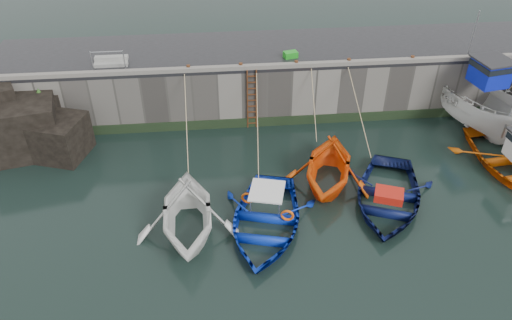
{
  "coord_description": "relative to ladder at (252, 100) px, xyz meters",
  "views": [
    {
      "loc": [
        -3.89,
        -11.75,
        13.7
      ],
      "look_at": [
        -2.23,
        5.37,
        1.2
      ],
      "focal_mm": 35.0,
      "sensor_mm": 36.0,
      "label": 1
    }
  ],
  "objects": [
    {
      "name": "boat_far_white",
      "position": [
        11.29,
        -0.49,
        -0.41
      ],
      "size": [
        4.04,
        7.67,
        5.81
      ],
      "rotation": [
        0.0,
        0.0,
        0.19
      ],
      "color": "silver",
      "rests_on": "ground"
    },
    {
      "name": "algae_back",
      "position": [
        2.0,
        0.05,
        -1.34
      ],
      "size": [
        30.0,
        0.08,
        0.5
      ],
      "primitive_type": "cube",
      "color": "black",
      "rests_on": "ground"
    },
    {
      "name": "quay_back",
      "position": [
        2.0,
        2.59,
        -0.09
      ],
      "size": [
        30.0,
        5.0,
        3.0
      ],
      "primitive_type": "cube",
      "color": "slate",
      "rests_on": "ground"
    },
    {
      "name": "boat_near_white_rope",
      "position": [
        -3.14,
        -2.37,
        -1.59
      ],
      "size": [
        0.04,
        5.56,
        3.1
      ],
      "primitive_type": null,
      "color": "tan",
      "rests_on": "ground"
    },
    {
      "name": "boat_near_white",
      "position": [
        -3.14,
        -7.33,
        -1.59
      ],
      "size": [
        4.37,
        5.04,
        2.6
      ],
      "primitive_type": "imported",
      "rotation": [
        0.0,
        0.0,
        0.02
      ],
      "color": "white",
      "rests_on": "ground"
    },
    {
      "name": "kerb_back",
      "position": [
        2.0,
        0.24,
        1.67
      ],
      "size": [
        30.0,
        0.3,
        0.2
      ],
      "primitive_type": "cube",
      "color": "slate",
      "rests_on": "road_back"
    },
    {
      "name": "boat_near_blue",
      "position": [
        -0.16,
        -7.41,
        -1.59
      ],
      "size": [
        5.22,
        6.37,
        1.15
      ],
      "primitive_type": "imported",
      "rotation": [
        0.0,
        0.0,
        -0.25
      ],
      "color": "#0B2BAF",
      "rests_on": "ground"
    },
    {
      "name": "boat_near_navy_rope",
      "position": [
        5.07,
        -1.91,
        -1.59
      ],
      "size": [
        0.04,
        4.77,
        3.1
      ],
      "primitive_type": null,
      "color": "tan",
      "rests_on": "ground"
    },
    {
      "name": "bollard_c",
      "position": [
        2.2,
        0.34,
        1.71
      ],
      "size": [
        0.18,
        0.18,
        0.28
      ],
      "primitive_type": "cylinder",
      "color": "#3F1E0F",
      "rests_on": "road_back"
    },
    {
      "name": "fish_crate",
      "position": [
        2.07,
        1.35,
        1.72
      ],
      "size": [
        0.75,
        0.57,
        0.3
      ],
      "primitive_type": "cube",
      "rotation": [
        0.0,
        0.0,
        0.23
      ],
      "color": "#1B981D",
      "rests_on": "road_back"
    },
    {
      "name": "boat_near_blue_rope",
      "position": [
        -0.16,
        -2.41,
        -1.59
      ],
      "size": [
        0.04,
        5.63,
        3.1
      ],
      "primitive_type": null,
      "color": "tan",
      "rests_on": "ground"
    },
    {
      "name": "road_back",
      "position": [
        2.0,
        2.59,
        1.49
      ],
      "size": [
        30.0,
        5.0,
        0.16
      ],
      "primitive_type": "cube",
      "color": "black",
      "rests_on": "quay_back"
    },
    {
      "name": "railing",
      "position": [
        -6.75,
        1.33,
        1.77
      ],
      "size": [
        1.6,
        1.05,
        1.0
      ],
      "color": "#A5A8AD",
      "rests_on": "road_back"
    },
    {
      "name": "boat_near_blacktrim",
      "position": [
        2.87,
        -4.88,
        -1.59
      ],
      "size": [
        5.39,
        5.8,
        2.5
      ],
      "primitive_type": "imported",
      "rotation": [
        0.0,
        0.0,
        -0.33
      ],
      "color": "#FC590D",
      "rests_on": "ground"
    },
    {
      "name": "rock_outcrop",
      "position": [
        -10.92,
        -0.8,
        -0.33
      ],
      "size": [
        5.85,
        4.24,
        3.41
      ],
      "color": "black",
      "rests_on": "ground"
    },
    {
      "name": "ground",
      "position": [
        2.0,
        -9.91,
        -1.59
      ],
      "size": [
        120.0,
        120.0,
        0.0
      ],
      "primitive_type": "plane",
      "color": "black",
      "rests_on": "ground"
    },
    {
      "name": "bollard_e",
      "position": [
        8.0,
        0.34,
        1.71
      ],
      "size": [
        0.18,
        0.18,
        0.28
      ],
      "primitive_type": "cylinder",
      "color": "#3F1E0F",
      "rests_on": "road_back"
    },
    {
      "name": "bollard_b",
      "position": [
        -0.5,
        0.34,
        1.71
      ],
      "size": [
        0.18,
        0.18,
        0.28
      ],
      "primitive_type": "cylinder",
      "color": "#3F1E0F",
      "rests_on": "road_back"
    },
    {
      "name": "bollard_d",
      "position": [
        4.8,
        0.34,
        1.71
      ],
      "size": [
        0.18,
        0.18,
        0.28
      ],
      "primitive_type": "cylinder",
      "color": "#3F1E0F",
      "rests_on": "road_back"
    },
    {
      "name": "boat_near_navy",
      "position": [
        5.07,
        -6.42,
        -1.59
      ],
      "size": [
        5.71,
        6.62,
        1.15
      ],
      "primitive_type": "imported",
      "rotation": [
        0.0,
        0.0,
        -0.37
      ],
      "color": "#0A1240",
      "rests_on": "ground"
    },
    {
      "name": "bollard_a",
      "position": [
        -3.0,
        0.34,
        1.71
      ],
      "size": [
        0.18,
        0.18,
        0.28
      ],
      "primitive_type": "cylinder",
      "color": "#3F1E0F",
      "rests_on": "road_back"
    },
    {
      "name": "boat_near_blacktrim_rope",
      "position": [
        2.87,
        -1.15,
        -1.59
      ],
      "size": [
        0.04,
        3.58,
        3.1
      ],
      "primitive_type": null,
      "color": "tan",
      "rests_on": "ground"
    },
    {
      "name": "ladder",
      "position": [
        0.0,
        0.0,
        0.0
      ],
      "size": [
        0.51,
        0.08,
        3.2
      ],
      "color": "#3F1E0F",
      "rests_on": "ground"
    }
  ]
}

